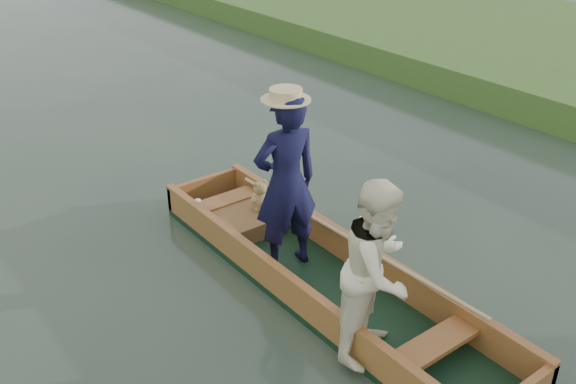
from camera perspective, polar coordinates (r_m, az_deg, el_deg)
ground at (r=7.19m, az=2.93°, el=-8.51°), size 120.00×120.00×0.00m
punt at (r=6.62m, az=3.03°, el=-4.43°), size 1.38×5.00×2.15m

